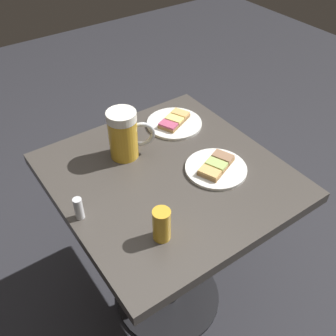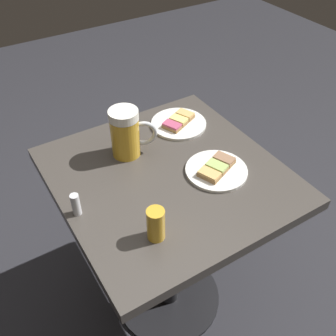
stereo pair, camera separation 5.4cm
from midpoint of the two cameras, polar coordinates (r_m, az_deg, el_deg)
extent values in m
plane|color=#28282D|center=(1.78, 0.91, -18.31)|extent=(6.00, 6.00, 0.00)
cylinder|color=black|center=(1.78, 0.91, -18.19)|extent=(0.44, 0.44, 0.01)
cylinder|color=black|center=(1.48, 1.05, -11.22)|extent=(0.09, 0.09, 0.69)
cube|color=#423D38|center=(1.23, 1.25, -1.36)|extent=(0.68, 0.70, 0.04)
cylinder|color=white|center=(1.42, 2.64, 6.49)|extent=(0.20, 0.20, 0.01)
cube|color=#9E7547|center=(1.45, 3.58, 7.64)|extent=(0.06, 0.07, 0.01)
cube|color=#E5B266|center=(1.44, 3.59, 7.97)|extent=(0.06, 0.07, 0.01)
cube|color=#9E7547|center=(1.42, 2.66, 6.85)|extent=(0.06, 0.07, 0.01)
cube|color=#EFE07A|center=(1.41, 2.67, 7.19)|extent=(0.06, 0.07, 0.01)
cube|color=#9E7547|center=(1.39, 1.70, 6.03)|extent=(0.06, 0.07, 0.01)
cube|color=#BC4C70|center=(1.38, 1.70, 6.37)|extent=(0.06, 0.07, 0.01)
cylinder|color=white|center=(1.23, 8.34, -0.39)|extent=(0.20, 0.20, 0.01)
cube|color=#9E7547|center=(1.19, 7.33, -1.14)|extent=(0.06, 0.08, 0.01)
cube|color=#E5B266|center=(1.19, 7.37, -0.78)|extent=(0.06, 0.07, 0.01)
cube|color=#9E7547|center=(1.22, 8.39, 0.00)|extent=(0.06, 0.08, 0.01)
cube|color=#ADC66B|center=(1.22, 8.43, 0.35)|extent=(0.06, 0.07, 0.01)
cube|color=#9E7547|center=(1.26, 9.40, 1.07)|extent=(0.06, 0.08, 0.01)
cube|color=#997051|center=(1.25, 9.45, 1.43)|extent=(0.06, 0.07, 0.01)
cylinder|color=gold|center=(1.25, -5.06, 4.57)|extent=(0.09, 0.09, 0.14)
cylinder|color=white|center=(1.21, -5.30, 7.74)|extent=(0.09, 0.09, 0.03)
torus|color=silver|center=(1.25, -2.42, 5.06)|extent=(0.09, 0.05, 0.09)
cylinder|color=gold|center=(1.01, -0.26, -8.28)|extent=(0.05, 0.05, 0.10)
cylinder|color=silver|center=(1.09, -11.99, -5.28)|extent=(0.02, 0.02, 0.07)
camera|label=1|loc=(0.03, -88.72, 1.11)|focal=41.59mm
camera|label=2|loc=(0.03, 91.28, -1.11)|focal=41.59mm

